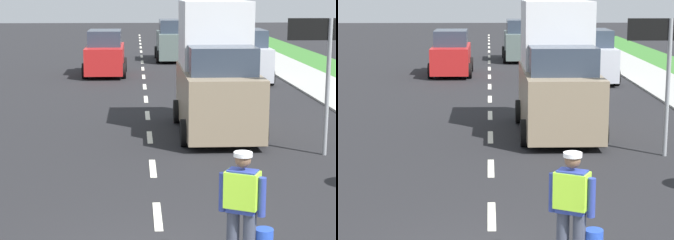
% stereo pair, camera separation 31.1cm
% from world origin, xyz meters
% --- Properties ---
extents(ground_plane, '(96.00, 96.00, 0.00)m').
position_xyz_m(ground_plane, '(0.00, 21.00, 0.00)').
color(ground_plane, black).
extents(lane_center_line, '(0.14, 46.40, 0.01)m').
position_xyz_m(lane_center_line, '(0.00, 25.20, 0.00)').
color(lane_center_line, silver).
rests_on(lane_center_line, ground).
extents(road_worker, '(0.75, 0.46, 1.67)m').
position_xyz_m(road_worker, '(1.12, 0.59, 0.93)').
color(road_worker, '#383D4C').
rests_on(road_worker, ground).
extents(lane_direction_sign, '(1.16, 0.11, 3.20)m').
position_xyz_m(lane_direction_sign, '(3.85, 6.69, 2.41)').
color(lane_direction_sign, gray).
rests_on(lane_direction_sign, ground).
extents(delivery_truck, '(2.16, 4.60, 3.54)m').
position_xyz_m(delivery_truck, '(1.83, 9.35, 1.61)').
color(delivery_truck, gray).
rests_on(delivery_truck, ground).
extents(car_oncoming_second, '(1.92, 4.02, 2.04)m').
position_xyz_m(car_oncoming_second, '(-1.74, 21.49, 0.95)').
color(car_oncoming_second, red).
rests_on(car_oncoming_second, ground).
extents(car_parked_far, '(2.04, 3.95, 2.21)m').
position_xyz_m(car_parked_far, '(4.26, 19.09, 1.03)').
color(car_parked_far, silver).
rests_on(car_parked_far, ground).
extents(car_outgoing_far, '(2.06, 4.21, 2.25)m').
position_xyz_m(car_outgoing_far, '(1.77, 27.45, 1.05)').
color(car_outgoing_far, slate).
rests_on(car_outgoing_far, ground).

